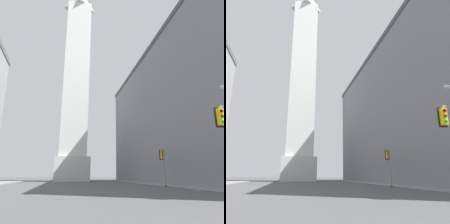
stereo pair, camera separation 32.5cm
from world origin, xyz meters
TOP-DOWN VIEW (x-y plane):
  - sidewalk_right at (14.17, 21.52)m, footprint 5.00×71.72m
  - building_right at (28.60, 34.63)m, footprint 29.91×60.36m
  - obelisk at (0.00, 56.66)m, footprint 8.70×8.70m
  - traffic_light_mid_right at (11.18, 26.35)m, footprint 0.78×0.50m

SIDE VIEW (x-z plane):
  - sidewalk_right at x=14.17m, z-range 0.00..0.15m
  - traffic_light_mid_right at x=11.18m, z-range 0.79..5.69m
  - building_right at x=28.60m, z-range 0.01..27.48m
  - obelisk at x=0.00m, z-range -1.43..58.77m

